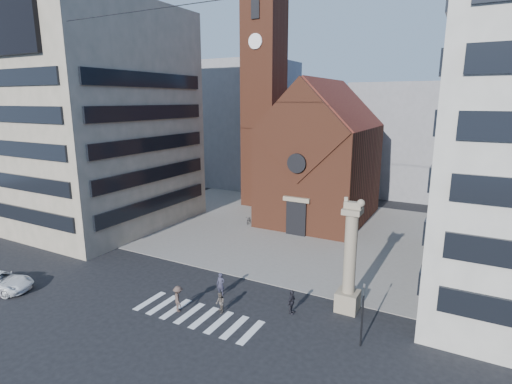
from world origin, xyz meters
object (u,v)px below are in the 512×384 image
(pedestrian_0, at_px, (221,284))
(scooter_0, at_px, (249,220))
(lion_column, at_px, (350,267))
(pedestrian_2, at_px, (291,302))
(traffic_light, at_px, (362,314))
(pedestrian_1, at_px, (220,303))

(pedestrian_0, xyz_separation_m, scooter_0, (-7.40, 17.70, -0.44))
(pedestrian_0, bearing_deg, lion_column, 7.31)
(pedestrian_2, relative_size, scooter_0, 1.09)
(traffic_light, distance_m, pedestrian_0, 11.82)
(pedestrian_0, height_order, scooter_0, pedestrian_0)
(traffic_light, height_order, pedestrian_1, traffic_light)
(lion_column, xyz_separation_m, scooter_0, (-17.05, 15.20, -2.97))
(pedestrian_0, bearing_deg, pedestrian_2, -6.59)
(pedestrian_1, distance_m, pedestrian_2, 5.25)
(scooter_0, bearing_deg, pedestrian_0, -82.26)
(pedestrian_0, distance_m, scooter_0, 19.19)
(pedestrian_1, distance_m, scooter_0, 21.89)
(scooter_0, bearing_deg, lion_column, -56.65)
(pedestrian_0, height_order, pedestrian_1, pedestrian_0)
(traffic_light, bearing_deg, lion_column, 116.46)
(pedestrian_1, bearing_deg, pedestrian_0, 166.17)
(traffic_light, height_order, pedestrian_2, traffic_light)
(pedestrian_1, bearing_deg, lion_column, 74.22)
(pedestrian_0, bearing_deg, scooter_0, 105.45)
(pedestrian_2, bearing_deg, traffic_light, -103.56)
(lion_column, xyz_separation_m, pedestrian_2, (-3.50, -2.44, -2.54))
(lion_column, relative_size, pedestrian_2, 4.71)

